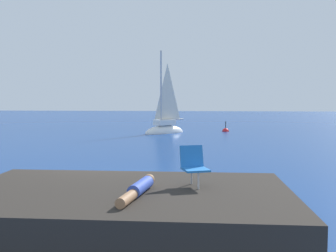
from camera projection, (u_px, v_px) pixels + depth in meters
The scene contains 8 objects.
ground_plane at pixel (108, 189), 11.30m from camera, with size 160.00×160.00×0.00m, color navy.
shore_ledge at pixel (125, 213), 7.40m from camera, with size 6.40×3.80×0.91m, color #2D2823.
boulder_seaward at pixel (259, 213), 8.89m from camera, with size 0.88×0.70×0.48m, color #2D2A22.
boulder_inland at pixel (134, 210), 9.20m from camera, with size 1.33×1.07×0.73m, color #2F2823.
sailboat_near at pixel (165, 128), 30.44m from camera, with size 3.55×3.57×7.15m.
person_sunbather at pixel (139, 189), 6.95m from camera, with size 0.42×1.76×0.25m.
beach_chair at pixel (194, 164), 7.67m from camera, with size 0.65×0.72×0.80m.
marker_buoy at pixel (226, 131), 31.98m from camera, with size 0.56×0.56×1.13m.
Camera 1 is at (2.90, -10.91, 2.64)m, focal length 40.78 mm.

